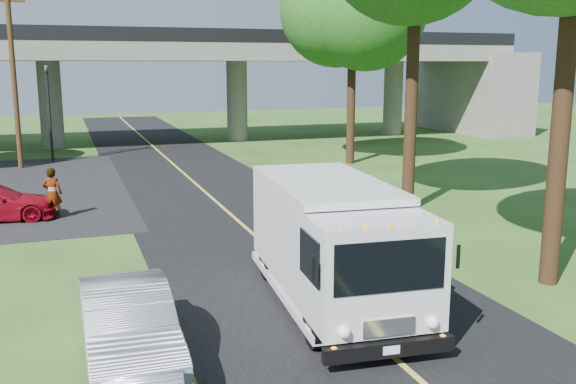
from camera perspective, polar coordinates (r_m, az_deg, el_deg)
name	(u,v)px	position (r m, az deg, el deg)	size (l,w,h in m)	color
ground	(360,329)	(13.19, 6.42, -12.00)	(120.00, 120.00, 0.00)	#2D4C1B
road	(234,218)	(22.17, -4.84, -2.28)	(7.00, 90.00, 0.02)	black
lane_line	(234,217)	(22.16, -4.84, -2.23)	(0.12, 90.00, 0.01)	gold
overpass	(147,74)	(43.22, -12.43, 10.20)	(54.00, 10.00, 7.30)	slate
traffic_signal	(49,102)	(36.94, -20.50, 7.50)	(0.18, 0.22, 5.20)	black
utility_pole	(14,77)	(34.95, -23.20, 9.42)	(1.60, 0.26, 9.00)	#472D19
tree_right_far	(358,2)	(34.13, 6.25, 16.46)	(5.77, 5.67, 10.99)	#382314
step_van	(333,240)	(13.90, 4.03, -4.32)	(2.90, 6.60, 2.70)	silver
silver_sedan	(128,326)	(11.77, -14.04, -11.50)	(1.50, 4.30, 1.42)	#9B9EA4
pedestrian	(52,193)	(23.21, -20.21, -0.11)	(0.65, 0.42, 1.77)	gray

